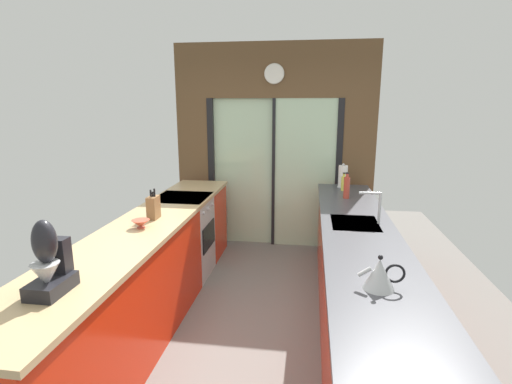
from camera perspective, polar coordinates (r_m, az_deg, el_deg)
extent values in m
cube|color=slate|center=(3.92, -0.20, -16.84)|extent=(5.04, 7.60, 0.02)
cube|color=brown|center=(5.20, 2.77, 17.50)|extent=(2.64, 0.08, 0.70)
cube|color=#B2D1AD|center=(5.34, -1.86, 2.86)|extent=(0.80, 0.02, 2.00)
cube|color=#B2D1AD|center=(5.23, 7.18, 2.53)|extent=(0.80, 0.02, 2.00)
cube|color=black|center=(5.42, -6.49, 2.92)|extent=(0.08, 0.10, 2.00)
cube|color=black|center=(5.26, 11.98, 2.42)|extent=(0.08, 0.10, 2.00)
cube|color=black|center=(5.27, 2.61, 2.71)|extent=(0.04, 0.10, 2.00)
cube|color=brown|center=(5.49, -9.02, 2.96)|extent=(0.42, 0.08, 2.00)
cube|color=brown|center=(5.28, 14.69, 2.32)|extent=(0.42, 0.08, 2.00)
cylinder|color=white|center=(5.14, 2.70, 17.00)|extent=(0.24, 0.03, 0.24)
torus|color=beige|center=(5.14, 2.70, 17.00)|extent=(0.26, 0.02, 0.26)
cube|color=red|center=(3.18, -19.94, -15.89)|extent=(0.58, 2.55, 0.88)
cube|color=red|center=(5.07, -8.36, -4.35)|extent=(0.58, 0.65, 0.88)
cube|color=tan|center=(3.52, -15.80, -4.64)|extent=(0.62, 3.80, 0.04)
cube|color=red|center=(3.43, 14.65, -13.32)|extent=(0.58, 3.80, 0.88)
cube|color=#3D3D42|center=(3.26, 15.12, -6.03)|extent=(0.62, 3.80, 0.04)
cube|color=#B7BABC|center=(3.50, 14.31, -4.78)|extent=(0.40, 0.48, 0.05)
cylinder|color=#B7BABC|center=(3.48, 17.73, -2.27)|extent=(0.02, 0.02, 0.28)
cylinder|color=#B7BABC|center=(3.43, 16.40, -0.15)|extent=(0.18, 0.02, 0.02)
cube|color=#B7BABC|center=(4.51, -10.60, -6.67)|extent=(0.58, 0.60, 0.88)
cube|color=black|center=(4.41, -6.96, -6.43)|extent=(0.01, 0.48, 0.28)
cube|color=black|center=(4.37, -10.85, -0.92)|extent=(0.58, 0.60, 0.03)
cylinder|color=#B7BABC|center=(4.15, -7.65, -3.06)|extent=(0.02, 0.04, 0.04)
cylinder|color=#B7BABC|center=(4.31, -7.01, -2.41)|extent=(0.02, 0.04, 0.04)
cylinder|color=#B7BABC|center=(4.48, -6.42, -1.81)|extent=(0.02, 0.04, 0.04)
cylinder|color=#BC4C38|center=(3.38, -16.56, -5.04)|extent=(0.07, 0.07, 0.01)
cone|color=#BC4C38|center=(3.36, -16.60, -4.47)|extent=(0.15, 0.15, 0.06)
cube|color=brown|center=(3.59, -14.86, -2.23)|extent=(0.08, 0.14, 0.20)
cylinder|color=black|center=(3.57, -15.24, -0.24)|extent=(0.02, 0.02, 0.07)
cylinder|color=black|center=(3.56, -14.97, -0.38)|extent=(0.02, 0.02, 0.05)
cylinder|color=black|center=(3.55, -14.72, -0.16)|extent=(0.02, 0.02, 0.08)
cube|color=black|center=(2.45, -27.87, -12.12)|extent=(0.17, 0.26, 0.08)
cube|color=black|center=(2.47, -26.87, -8.27)|extent=(0.10, 0.08, 0.20)
ellipsoid|color=black|center=(2.35, -28.68, -6.42)|extent=(0.13, 0.12, 0.24)
cone|color=#B7BABC|center=(2.39, -28.50, -10.65)|extent=(0.15, 0.15, 0.13)
cone|color=#B7BABC|center=(2.30, 17.68, -11.43)|extent=(0.18, 0.18, 0.17)
sphere|color=black|center=(2.27, 17.86, -9.14)|extent=(0.03, 0.03, 0.03)
cylinder|color=#B7BABC|center=(2.29, 15.70, -11.23)|extent=(0.08, 0.02, 0.07)
torus|color=black|center=(2.32, 19.78, -11.22)|extent=(0.11, 0.01, 0.11)
cylinder|color=#B23D2D|center=(4.32, 13.20, 0.62)|extent=(0.07, 0.07, 0.24)
cylinder|color=#B23D2D|center=(4.30, 13.29, 2.41)|extent=(0.03, 0.03, 0.04)
cylinder|color=black|center=(4.29, 13.31, 2.74)|extent=(0.04, 0.04, 0.01)
cylinder|color=#D1CC4C|center=(4.71, 12.78, 1.20)|extent=(0.06, 0.06, 0.17)
cylinder|color=#D1CC4C|center=(4.69, 12.84, 2.43)|extent=(0.03, 0.03, 0.04)
cylinder|color=black|center=(4.68, 12.86, 2.73)|extent=(0.03, 0.03, 0.01)
cylinder|color=#B7BABC|center=(4.89, 12.59, 0.71)|extent=(0.13, 0.13, 0.01)
cylinder|color=white|center=(4.86, 12.66, 2.29)|extent=(0.11, 0.11, 0.26)
sphere|color=#B7BABC|center=(4.84, 12.75, 3.98)|extent=(0.03, 0.03, 0.03)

